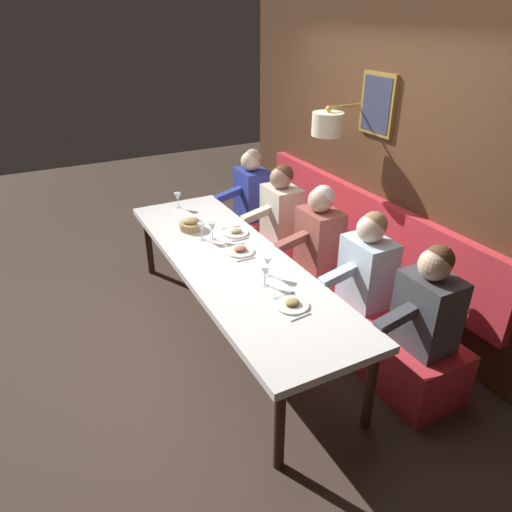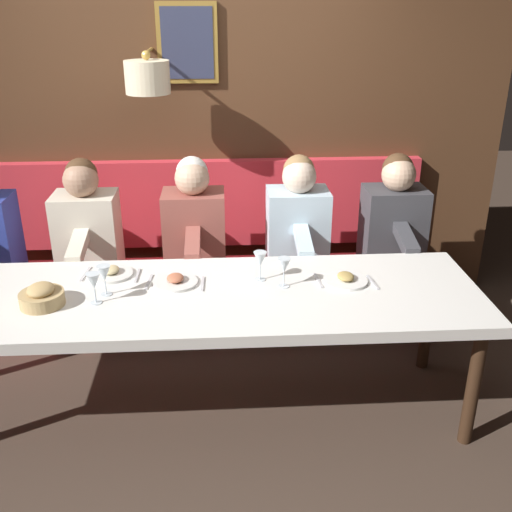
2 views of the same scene
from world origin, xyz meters
name	(u,v)px [view 1 (image 1 of 2)]	position (x,y,z in m)	size (l,w,h in m)	color
ground_plane	(234,332)	(0.00, 0.00, 0.00)	(12.00, 12.00, 0.00)	#423328
dining_table	(233,266)	(0.00, 0.00, 0.68)	(0.90, 3.02, 0.74)	silver
banquette_bench	(317,287)	(0.89, 0.00, 0.23)	(0.52, 3.22, 0.45)	red
back_wall_panel	(378,164)	(1.46, 0.00, 1.36)	(0.59, 4.42, 2.90)	#51331E
diner_nearest	(429,302)	(0.88, -1.30, 0.82)	(0.60, 0.40, 0.79)	#3D3D42
diner_near	(368,262)	(0.88, -0.66, 0.82)	(0.60, 0.40, 0.79)	silver
diner_middle	(319,230)	(0.88, 0.02, 0.82)	(0.60, 0.40, 0.79)	#934C42
diner_far	(281,205)	(0.88, 0.71, 0.82)	(0.60, 0.40, 0.79)	beige
diner_farthest	(252,186)	(0.88, 1.37, 0.82)	(0.60, 0.40, 0.79)	#283893
place_setting_0	(236,232)	(0.25, 0.46, 0.75)	(0.24, 0.31, 0.05)	silver
place_setting_1	(292,304)	(0.08, -0.82, 0.75)	(0.24, 0.32, 0.05)	white
place_setting_2	(240,251)	(0.12, 0.10, 0.75)	(0.24, 0.31, 0.05)	silver
wine_glass_0	(265,272)	(0.05, -0.48, 0.86)	(0.07, 0.07, 0.16)	silver
wine_glass_1	(178,197)	(-0.01, 1.33, 0.86)	(0.07, 0.07, 0.16)	silver
wine_glass_2	(268,262)	(0.14, -0.36, 0.86)	(0.07, 0.07, 0.16)	silver
wine_glass_3	(212,227)	(0.01, 0.45, 0.86)	(0.07, 0.07, 0.16)	silver
wine_glass_4	(201,228)	(-0.08, 0.48, 0.86)	(0.07, 0.07, 0.16)	silver
bread_bowl	(191,224)	(-0.08, 0.74, 0.79)	(0.22, 0.22, 0.12)	tan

